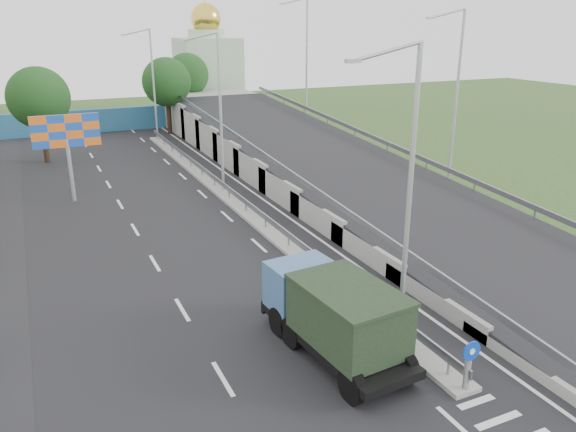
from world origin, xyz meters
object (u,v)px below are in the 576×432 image
sign_bollard (469,365)px  church (208,69)px  lamp_post_far (151,78)px  dump_truck (334,312)px  billboard (66,136)px  lamp_post_mid (217,105)px  lamp_post_near (406,180)px

sign_bollard → church: size_ratio=0.12×
lamp_post_far → dump_truck: 40.43m
sign_bollard → dump_truck: bearing=124.8°
sign_bollard → lamp_post_far: bearing=89.9°
lamp_post_far → billboard: size_ratio=1.83×
sign_bollard → lamp_post_mid: size_ratio=0.17×
sign_bollard → lamp_post_near: (0.11, 3.83, 4.77)m
church → dump_truck: size_ratio=2.10×
dump_truck → lamp_post_near: bearing=-2.7°
church → billboard: 37.23m
lamp_post_near → church: church is taller
lamp_post_near → dump_truck: bearing=-177.5°
lamp_post_far → dump_truck: (-2.68, -40.12, -4.25)m
church → lamp_post_mid: bearing=-106.2°
lamp_post_far → lamp_post_mid: bearing=-90.0°
lamp_post_mid → church: church is taller
sign_bollard → lamp_post_far: size_ratio=0.17×
sign_bollard → lamp_post_mid: (0.11, 23.83, 4.77)m
lamp_post_far → sign_bollard: bearing=-90.1°
lamp_post_mid → billboard: 9.47m
billboard → lamp_post_near: bearing=-67.5°
lamp_post_near → church: (9.89, 54.00, -0.50)m
lamp_post_far → billboard: lamp_post_far is taller
billboard → dump_truck: 23.18m
sign_bollard → lamp_post_far: 44.08m
lamp_post_near → sign_bollard: bearing=-91.6°
lamp_post_near → lamp_post_mid: bearing=90.0°
sign_bollard → dump_truck: (-2.57, 3.71, 0.53)m
lamp_post_mid → billboard: size_ratio=1.83×
church → billboard: size_ratio=2.51×
lamp_post_mid → dump_truck: lamp_post_mid is taller
church → billboard: (-19.00, -32.00, -1.12)m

